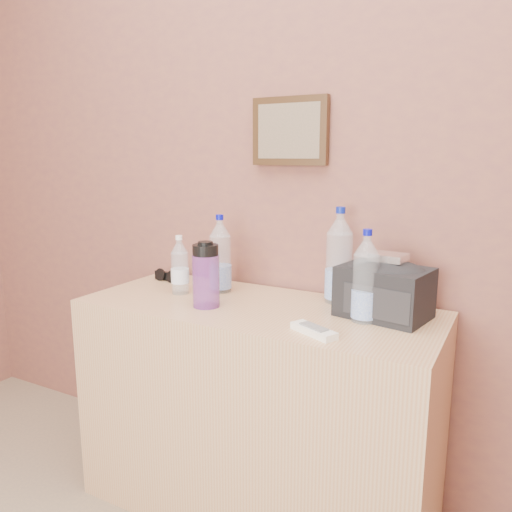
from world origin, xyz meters
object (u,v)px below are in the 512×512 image
at_px(sunglasses, 168,277).
at_px(foil_packet, 389,257).
at_px(toiletry_bag, 384,289).
at_px(pet_large_c, 339,261).
at_px(ac_remote, 314,331).
at_px(dresser, 257,409).
at_px(pet_large_d, 365,281).
at_px(nalgene_bottle, 206,275).
at_px(pet_large_b, 220,258).
at_px(pet_small, 180,268).

distance_m(sunglasses, foil_packet, 0.94).
height_order(sunglasses, toiletry_bag, toiletry_bag).
bearing_deg(toiletry_bag, pet_large_c, 164.85).
bearing_deg(ac_remote, foil_packet, 87.44).
bearing_deg(foil_packet, ac_remote, -118.15).
distance_m(dresser, toiletry_bag, 0.65).
bearing_deg(dresser, pet_large_d, 2.81).
height_order(nalgene_bottle, foil_packet, nalgene_bottle).
xyz_separation_m(dresser, sunglasses, (-0.50, 0.14, 0.41)).
relative_size(pet_large_c, pet_large_d, 1.16).
relative_size(ac_remote, toiletry_bag, 0.57).
distance_m(dresser, pet_large_b, 0.58).
bearing_deg(nalgene_bottle, pet_large_c, 35.30).
height_order(toiletry_bag, foil_packet, foil_packet).
xyz_separation_m(dresser, ac_remote, (0.28, -0.17, 0.41)).
bearing_deg(nalgene_bottle, sunglasses, 146.77).
bearing_deg(pet_large_b, pet_small, -140.21).
relative_size(pet_large_b, ac_remote, 1.91).
height_order(pet_large_d, sunglasses, pet_large_d).
height_order(pet_large_c, foil_packet, pet_large_c).
xyz_separation_m(dresser, nalgene_bottle, (-0.15, -0.09, 0.51)).
relative_size(pet_large_b, sunglasses, 2.10).
relative_size(nalgene_bottle, sunglasses, 1.61).
xyz_separation_m(pet_large_b, sunglasses, (-0.28, 0.03, -0.11)).
xyz_separation_m(pet_small, sunglasses, (-0.16, 0.13, -0.08)).
distance_m(pet_large_c, toiletry_bag, 0.22).
distance_m(pet_large_b, toiletry_bag, 0.64).
distance_m(pet_large_c, pet_large_d, 0.22).
bearing_deg(foil_packet, pet_large_c, 156.57).
relative_size(nalgene_bottle, foil_packet, 2.14).
xyz_separation_m(pet_large_d, pet_small, (-0.72, -0.01, -0.03)).
bearing_deg(pet_large_d, sunglasses, 172.26).
distance_m(pet_large_d, foil_packet, 0.12).
xyz_separation_m(ac_remote, toiletry_bag, (0.14, 0.26, 0.08)).
bearing_deg(toiletry_bag, ac_remote, -106.96).
height_order(pet_large_c, pet_large_d, pet_large_c).
xyz_separation_m(pet_small, toiletry_bag, (0.76, 0.09, -0.01)).
relative_size(pet_large_c, sunglasses, 2.41).
bearing_deg(nalgene_bottle, toiletry_bag, 17.71).
xyz_separation_m(pet_large_d, ac_remote, (-0.10, -0.19, -0.12)).
bearing_deg(foil_packet, pet_small, -172.96).
bearing_deg(dresser, nalgene_bottle, -149.81).
bearing_deg(pet_large_d, toiletry_bag, 60.96).
height_order(dresser, foil_packet, foil_packet).
relative_size(nalgene_bottle, ac_remote, 1.47).
height_order(nalgene_bottle, sunglasses, nalgene_bottle).
height_order(dresser, pet_large_b, pet_large_b).
bearing_deg(pet_large_d, pet_large_c, 131.26).
xyz_separation_m(pet_small, nalgene_bottle, (0.18, -0.09, 0.01)).
bearing_deg(pet_large_c, pet_large_b, -170.02).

